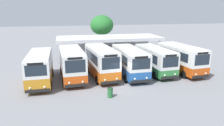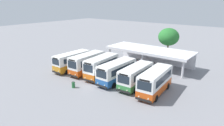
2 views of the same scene
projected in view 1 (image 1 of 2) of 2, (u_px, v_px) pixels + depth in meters
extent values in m
plane|color=gray|center=(123.00, 85.00, 22.07)|extent=(180.00, 180.00, 0.00)
cylinder|color=black|center=(51.00, 85.00, 20.82)|extent=(0.22, 0.90, 0.90)
cylinder|color=black|center=(27.00, 87.00, 20.33)|extent=(0.22, 0.90, 0.90)
cylinder|color=black|center=(52.00, 72.00, 25.22)|extent=(0.22, 0.90, 0.90)
cylinder|color=black|center=(33.00, 73.00, 24.73)|extent=(0.22, 0.90, 0.90)
cube|color=orange|center=(41.00, 74.00, 22.65)|extent=(2.31, 7.53, 1.20)
cube|color=silver|center=(40.00, 62.00, 22.31)|extent=(2.31, 7.53, 1.56)
cube|color=silver|center=(39.00, 54.00, 22.11)|extent=(2.24, 7.31, 0.12)
cube|color=black|center=(38.00, 91.00, 19.18)|extent=(2.17, 0.11, 0.28)
cube|color=#1E2833|center=(36.00, 71.00, 18.77)|extent=(1.87, 0.06, 1.01)
cube|color=black|center=(35.00, 64.00, 18.62)|extent=(1.37, 0.06, 0.24)
cube|color=#1E2833|center=(51.00, 60.00, 22.65)|extent=(0.06, 6.02, 0.86)
cube|color=#1E2833|center=(28.00, 61.00, 22.14)|extent=(0.06, 6.02, 0.86)
sphere|color=#EAEACC|center=(45.00, 87.00, 19.26)|extent=(0.20, 0.20, 0.20)
sphere|color=#EAEACC|center=(30.00, 88.00, 18.97)|extent=(0.20, 0.20, 0.20)
cylinder|color=black|center=(86.00, 81.00, 22.20)|extent=(0.26, 0.91, 0.90)
cylinder|color=black|center=(64.00, 83.00, 21.60)|extent=(0.26, 0.91, 0.90)
cylinder|color=black|center=(80.00, 69.00, 26.44)|extent=(0.26, 0.91, 0.90)
cylinder|color=black|center=(61.00, 71.00, 25.84)|extent=(0.26, 0.91, 0.90)
cube|color=#D14C14|center=(72.00, 71.00, 23.91)|extent=(2.70, 7.45, 1.05)
cube|color=silver|center=(72.00, 59.00, 23.55)|extent=(2.70, 7.45, 1.89)
cube|color=silver|center=(71.00, 50.00, 23.31)|extent=(2.62, 7.22, 0.12)
cube|color=black|center=(76.00, 86.00, 20.55)|extent=(2.24, 0.21, 0.28)
cube|color=#1E2833|center=(75.00, 66.00, 20.13)|extent=(1.93, 0.14, 1.23)
cube|color=black|center=(75.00, 58.00, 19.94)|extent=(1.41, 0.12, 0.24)
cube|color=#1E2833|center=(82.00, 57.00, 23.95)|extent=(0.32, 5.87, 1.04)
cube|color=#1E2833|center=(61.00, 59.00, 23.32)|extent=(0.32, 5.87, 1.04)
sphere|color=#EAEACC|center=(83.00, 82.00, 20.66)|extent=(0.20, 0.20, 0.20)
sphere|color=#EAEACC|center=(69.00, 83.00, 20.31)|extent=(0.20, 0.20, 0.20)
cylinder|color=black|center=(117.00, 78.00, 23.09)|extent=(0.30, 0.92, 0.90)
cylinder|color=black|center=(97.00, 80.00, 22.42)|extent=(0.30, 0.92, 0.90)
cylinder|color=black|center=(105.00, 68.00, 27.18)|extent=(0.30, 0.92, 0.90)
cylinder|color=black|center=(88.00, 69.00, 26.51)|extent=(0.30, 0.92, 0.90)
cube|color=orange|center=(101.00, 69.00, 24.68)|extent=(2.92, 7.35, 1.13)
cube|color=white|center=(101.00, 57.00, 24.32)|extent=(2.92, 7.35, 1.86)
cube|color=white|center=(101.00, 48.00, 24.08)|extent=(2.83, 7.13, 0.12)
cube|color=black|center=(111.00, 82.00, 21.45)|extent=(2.17, 0.29, 0.28)
cube|color=#1E2833|center=(111.00, 63.00, 21.02)|extent=(1.87, 0.22, 1.21)
cube|color=black|center=(111.00, 56.00, 20.83)|extent=(1.37, 0.17, 0.24)
cube|color=#1E2833|center=(110.00, 55.00, 24.74)|extent=(0.56, 5.72, 1.02)
cube|color=#1E2833|center=(91.00, 57.00, 24.05)|extent=(0.56, 5.72, 1.02)
sphere|color=#EAEACC|center=(117.00, 79.00, 21.58)|extent=(0.20, 0.20, 0.20)
sphere|color=#EAEACC|center=(105.00, 80.00, 21.19)|extent=(0.20, 0.20, 0.20)
cylinder|color=black|center=(146.00, 77.00, 23.40)|extent=(0.22, 0.90, 0.90)
cylinder|color=black|center=(126.00, 79.00, 22.88)|extent=(0.22, 0.90, 0.90)
cylinder|color=black|center=(132.00, 66.00, 27.84)|extent=(0.22, 0.90, 0.90)
cylinder|color=black|center=(115.00, 67.00, 27.32)|extent=(0.22, 0.90, 0.90)
cube|color=#23569E|center=(129.00, 68.00, 25.25)|extent=(2.39, 7.60, 1.07)
cube|color=silver|center=(130.00, 57.00, 24.91)|extent=(2.39, 7.60, 1.71)
cube|color=silver|center=(130.00, 49.00, 24.69)|extent=(2.32, 7.37, 0.12)
cube|color=black|center=(141.00, 81.00, 21.73)|extent=(2.24, 0.11, 0.28)
cube|color=#1E2833|center=(141.00, 64.00, 21.33)|extent=(1.93, 0.06, 1.11)
cube|color=black|center=(141.00, 57.00, 21.17)|extent=(1.41, 0.06, 0.24)
cube|color=#1E2833|center=(139.00, 56.00, 25.26)|extent=(0.07, 6.07, 0.94)
cube|color=#1E2833|center=(120.00, 57.00, 24.73)|extent=(0.07, 6.07, 0.94)
sphere|color=#EAEACC|center=(147.00, 78.00, 21.82)|extent=(0.20, 0.20, 0.20)
sphere|color=#EAEACC|center=(135.00, 79.00, 21.52)|extent=(0.20, 0.20, 0.20)
cylinder|color=black|center=(172.00, 74.00, 24.62)|extent=(0.27, 0.91, 0.90)
cylinder|color=black|center=(155.00, 75.00, 24.01)|extent=(0.27, 0.91, 0.90)
cylinder|color=black|center=(154.00, 65.00, 28.78)|extent=(0.27, 0.91, 0.90)
cylinder|color=black|center=(139.00, 66.00, 28.18)|extent=(0.27, 0.91, 0.90)
cube|color=#337F3D|center=(154.00, 66.00, 26.30)|extent=(2.69, 7.33, 0.93)
cube|color=silver|center=(155.00, 56.00, 25.98)|extent=(2.69, 7.33, 1.75)
cube|color=silver|center=(155.00, 48.00, 25.75)|extent=(2.61, 7.11, 0.12)
cube|color=black|center=(170.00, 78.00, 22.99)|extent=(2.18, 0.22, 0.28)
cube|color=#1E2833|center=(171.00, 62.00, 22.62)|extent=(1.88, 0.15, 1.14)
cube|color=black|center=(171.00, 56.00, 22.45)|extent=(1.37, 0.13, 0.24)
cube|color=#1E2833|center=(163.00, 55.00, 26.37)|extent=(0.36, 5.77, 0.96)
cube|color=#1E2833|center=(146.00, 56.00, 25.75)|extent=(0.36, 5.77, 0.96)
sphere|color=#EAEACC|center=(175.00, 74.00, 23.10)|extent=(0.20, 0.20, 0.20)
sphere|color=#EAEACC|center=(165.00, 75.00, 22.76)|extent=(0.20, 0.20, 0.20)
cylinder|color=black|center=(200.00, 73.00, 24.98)|extent=(0.30, 0.92, 0.90)
cylinder|color=black|center=(184.00, 75.00, 24.30)|extent=(0.30, 0.92, 0.90)
cylinder|color=black|center=(177.00, 64.00, 29.22)|extent=(0.30, 0.92, 0.90)
cylinder|color=black|center=(163.00, 65.00, 28.54)|extent=(0.30, 0.92, 0.90)
cube|color=#D14C14|center=(180.00, 65.00, 26.65)|extent=(2.97, 7.60, 1.07)
cube|color=white|center=(181.00, 54.00, 26.30)|extent=(2.97, 7.60, 1.81)
cube|color=white|center=(182.00, 46.00, 26.07)|extent=(2.88, 7.37, 0.12)
cube|color=black|center=(201.00, 77.00, 23.29)|extent=(2.22, 0.29, 0.28)
cube|color=#1E2833|center=(202.00, 60.00, 22.88)|extent=(1.92, 0.21, 1.18)
cube|color=black|center=(203.00, 53.00, 22.70)|extent=(1.40, 0.17, 0.24)
cube|color=#1E2833|center=(189.00, 53.00, 26.73)|extent=(0.55, 5.92, 1.00)
cube|color=#1E2833|center=(173.00, 54.00, 26.03)|extent=(0.55, 5.92, 1.00)
sphere|color=#EAEACC|center=(206.00, 73.00, 23.42)|extent=(0.20, 0.20, 0.20)
sphere|color=#EAEACC|center=(196.00, 74.00, 23.03)|extent=(0.20, 0.20, 0.20)
cylinder|color=silver|center=(61.00, 53.00, 30.92)|extent=(0.36, 0.36, 3.20)
cylinder|color=silver|center=(113.00, 50.00, 32.65)|extent=(0.36, 0.36, 3.20)
cylinder|color=silver|center=(159.00, 48.00, 34.37)|extent=(0.36, 0.36, 3.20)
cube|color=white|center=(106.00, 45.00, 37.93)|extent=(16.30, 0.20, 3.20)
cube|color=white|center=(109.00, 37.00, 34.78)|extent=(16.80, 6.50, 0.20)
cube|color=white|center=(114.00, 41.00, 31.82)|extent=(16.80, 0.10, 0.28)
cylinder|color=slate|center=(100.00, 58.00, 34.00)|extent=(0.03, 0.03, 0.44)
cylinder|color=slate|center=(98.00, 58.00, 33.94)|extent=(0.03, 0.03, 0.44)
cylinder|color=slate|center=(100.00, 57.00, 34.33)|extent=(0.03, 0.03, 0.44)
cylinder|color=slate|center=(98.00, 57.00, 34.27)|extent=(0.03, 0.03, 0.44)
cube|color=#B21E1E|center=(99.00, 56.00, 34.08)|extent=(0.46, 0.46, 0.04)
cube|color=#B21E1E|center=(99.00, 55.00, 34.22)|extent=(0.44, 0.06, 0.40)
cylinder|color=slate|center=(104.00, 57.00, 34.16)|extent=(0.03, 0.03, 0.44)
cylinder|color=slate|center=(101.00, 58.00, 34.09)|extent=(0.03, 0.03, 0.44)
cylinder|color=slate|center=(103.00, 57.00, 34.49)|extent=(0.03, 0.03, 0.44)
cylinder|color=slate|center=(101.00, 57.00, 34.43)|extent=(0.03, 0.03, 0.44)
cube|color=#B21E1E|center=(102.00, 56.00, 34.24)|extent=(0.46, 0.46, 0.04)
cube|color=#B21E1E|center=(102.00, 54.00, 34.38)|extent=(0.44, 0.06, 0.40)
cylinder|color=slate|center=(107.00, 57.00, 34.22)|extent=(0.03, 0.03, 0.44)
cylinder|color=slate|center=(105.00, 57.00, 34.16)|extent=(0.03, 0.03, 0.44)
cylinder|color=slate|center=(107.00, 57.00, 34.56)|extent=(0.03, 0.03, 0.44)
cylinder|color=slate|center=(105.00, 57.00, 34.50)|extent=(0.03, 0.03, 0.44)
cube|color=#B21E1E|center=(106.00, 56.00, 34.30)|extent=(0.46, 0.46, 0.04)
cube|color=#B21E1E|center=(106.00, 54.00, 34.44)|extent=(0.44, 0.06, 0.40)
cylinder|color=slate|center=(111.00, 57.00, 34.31)|extent=(0.03, 0.03, 0.44)
cylinder|color=slate|center=(109.00, 57.00, 34.24)|extent=(0.03, 0.03, 0.44)
cylinder|color=slate|center=(110.00, 57.00, 34.64)|extent=(0.03, 0.03, 0.44)
cylinder|color=slate|center=(108.00, 57.00, 34.58)|extent=(0.03, 0.03, 0.44)
cube|color=#B21E1E|center=(109.00, 56.00, 34.38)|extent=(0.46, 0.46, 0.04)
cube|color=#B21E1E|center=(109.00, 54.00, 34.53)|extent=(0.44, 0.06, 0.40)
cylinder|color=slate|center=(114.00, 57.00, 34.51)|extent=(0.03, 0.03, 0.44)
cylinder|color=slate|center=(112.00, 57.00, 34.45)|extent=(0.03, 0.03, 0.44)
cylinder|color=slate|center=(114.00, 57.00, 34.84)|extent=(0.03, 0.03, 0.44)
cylinder|color=slate|center=(112.00, 57.00, 34.78)|extent=(0.03, 0.03, 0.44)
cube|color=#B21E1E|center=(113.00, 55.00, 34.59)|extent=(0.46, 0.46, 0.04)
cube|color=#B21E1E|center=(113.00, 54.00, 34.73)|extent=(0.44, 0.06, 0.40)
cylinder|color=brown|center=(102.00, 41.00, 43.05)|extent=(0.32, 0.32, 3.00)
ellipsoid|color=#28722D|center=(102.00, 25.00, 42.27)|extent=(4.59, 4.59, 3.90)
cylinder|color=#266633|center=(110.00, 93.00, 18.99)|extent=(0.48, 0.48, 0.85)
torus|color=black|center=(110.00, 88.00, 18.89)|extent=(0.49, 0.49, 0.06)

